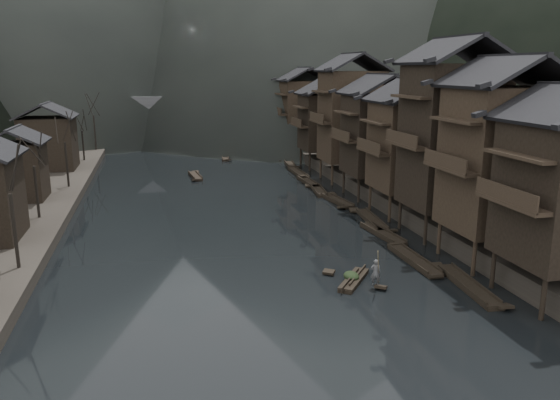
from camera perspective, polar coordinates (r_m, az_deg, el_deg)
name	(u,v)px	position (r m, az deg, el deg)	size (l,w,h in m)	color
water	(262,275)	(38.34, -1.85, -7.85)	(300.00, 300.00, 0.00)	black
right_bank	(436,157)	(86.89, 16.01, 4.39)	(40.00, 200.00, 1.80)	#2D2823
stilt_houses	(388,117)	(59.25, 11.20, 8.55)	(9.00, 67.60, 16.79)	black
left_houses	(7,160)	(57.43, -26.67, 3.79)	(8.10, 53.20, 8.73)	black
bare_trees	(57,140)	(63.51, -22.23, 5.80)	(3.99, 72.70, 7.99)	black
moored_sampans	(334,197)	(60.19, 5.65, 0.27)	(3.03, 60.42, 0.47)	black
midriver_boats	(210,155)	(89.89, -7.32, 4.65)	(9.26, 37.27, 0.45)	black
stone_bridge	(190,116)	(107.62, -9.41, 8.67)	(40.00, 6.00, 9.00)	#4C4C4F
hero_sampan	(354,279)	(37.38, 7.72, -8.21)	(3.41, 4.20, 0.43)	black
cargo_heap	(351,271)	(37.29, 7.47, -7.37)	(1.02, 1.34, 0.61)	black
boatman	(376,269)	(36.19, 9.96, -7.13)	(0.66, 0.43, 1.80)	#505052
bamboo_pole	(380,229)	(35.42, 10.43, -3.04)	(0.06, 0.06, 4.61)	#8C7A51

